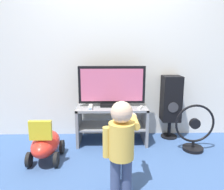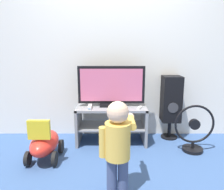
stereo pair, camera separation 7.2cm
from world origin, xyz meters
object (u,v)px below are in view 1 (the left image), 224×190
at_px(speaker_tower, 171,100).
at_px(floor_fan, 194,130).
at_px(television, 112,87).
at_px(remote_secondary, 122,107).
at_px(ride_on_toy, 46,144).
at_px(game_console, 91,107).
at_px(child, 122,141).
at_px(remote_primary, 140,107).

bearing_deg(speaker_tower, floor_fan, -65.57).
bearing_deg(speaker_tower, television, -172.25).
relative_size(remote_secondary, ride_on_toy, 0.23).
distance_m(game_console, remote_secondary, 0.42).
xyz_separation_m(remote_secondary, child, (-0.07, -1.06, -0.02)).
bearing_deg(speaker_tower, ride_on_toy, -158.70).
bearing_deg(floor_fan, speaker_tower, 114.43).
relative_size(remote_secondary, speaker_tower, 0.15).
bearing_deg(child, ride_on_toy, 143.57).
xyz_separation_m(speaker_tower, floor_fan, (0.20, -0.43, -0.30)).
xyz_separation_m(remote_primary, floor_fan, (0.68, -0.18, -0.26)).
height_order(game_console, remote_secondary, game_console).
height_order(television, remote_primary, television).
relative_size(floor_fan, ride_on_toy, 1.06).
relative_size(child, speaker_tower, 0.95).
bearing_deg(game_console, remote_secondary, 6.13).
relative_size(child, floor_fan, 1.42).
distance_m(game_console, ride_on_toy, 0.72).
relative_size(television, ride_on_toy, 1.56).
bearing_deg(remote_primary, speaker_tower, 27.61).
xyz_separation_m(speaker_tower, ride_on_toy, (-1.65, -0.64, -0.37)).
bearing_deg(child, game_console, 108.74).
xyz_separation_m(remote_secondary, speaker_tower, (0.73, 0.21, 0.04)).
relative_size(game_console, speaker_tower, 0.20).
bearing_deg(speaker_tower, child, -122.10).
bearing_deg(remote_secondary, remote_primary, -9.50).
distance_m(child, speaker_tower, 1.50).
bearing_deg(ride_on_toy, child, -36.43).
relative_size(television, remote_primary, 6.84).
relative_size(remote_primary, remote_secondary, 0.99).
bearing_deg(remote_secondary, television, 144.09).
bearing_deg(game_console, ride_on_toy, -142.62).
bearing_deg(remote_secondary, ride_on_toy, -154.89).
bearing_deg(floor_fan, ride_on_toy, -173.43).
xyz_separation_m(remote_secondary, floor_fan, (0.92, -0.22, -0.26)).
height_order(remote_secondary, floor_fan, floor_fan).
bearing_deg(remote_primary, remote_secondary, 170.50).
bearing_deg(television, child, -87.00).
height_order(remote_primary, floor_fan, floor_fan).
xyz_separation_m(television, speaker_tower, (0.86, 0.12, -0.22)).
bearing_deg(speaker_tower, game_console, -167.38).
xyz_separation_m(television, child, (0.06, -1.15, -0.27)).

